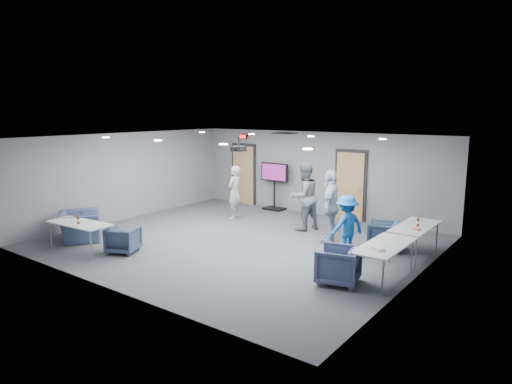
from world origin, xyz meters
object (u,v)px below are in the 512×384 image
Objects in this scene: chair_front_a at (123,240)px; tv_stand at (274,183)px; person_b at (304,197)px; table_front_left at (79,225)px; bottle_right at (418,222)px; table_right_a at (415,228)px; projector at (238,149)px; person_c at (330,206)px; chair_front_b at (79,226)px; table_right_b at (385,247)px; bottle_front at (78,220)px; person_d at (347,226)px; person_a at (234,192)px; chair_right_a at (384,236)px; chair_right_c at (338,265)px.

chair_front_a is 0.43× the size of tv_stand.
person_b reaches higher than table_front_left.
bottle_right is at bearing 30.30° from table_front_left.
table_front_left is at bearing 124.58° from table_right_a.
bottle_right is 0.74× the size of projector.
person_c is 1.66× the size of chair_front_b.
bottle_front is at bearing 112.65° from table_right_b.
table_front_left is 4.84× the size of projector.
chair_front_b reaches higher than table_front_left.
person_d reaches higher than table_front_left.
person_a is 2.17× the size of chair_right_a.
person_d is 5.26m from tv_stand.
bottle_right is 6.01m from tv_stand.
table_right_b is 1.05× the size of table_front_left.
person_d is at bearing -36.91° from tv_stand.
chair_right_a is (5.03, -0.37, -0.48)m from person_a.
chair_right_a is 7.38m from table_front_left.
chair_front_b is 6.49m from tv_stand.
chair_right_a is at bearing 168.48° from chair_right_c.
chair_right_a is 0.43× the size of table_right_b.
person_a is 5.81m from table_right_a.
table_front_left is (-3.24, -5.00, -0.29)m from person_b.
chair_front_b is 4.38× the size of bottle_front.
chair_front_b is (-6.87, -1.28, 0.00)m from chair_right_c.
chair_right_c is 6.19m from table_front_left.
tv_stand is at bearing -130.23° from chair_right_a.
table_right_a is at bearing 30.72° from table_front_left.
chair_right_a is at bearing 34.43° from table_front_left.
table_right_a and table_right_b have the same top height.
bottle_right is (0.71, 2.61, 0.46)m from chair_right_c.
tv_stand reaches higher than table_right_a.
chair_right_c is 0.50× the size of tv_stand.
person_b is at bearing 84.22° from person_a.
chair_right_c is 0.46× the size of table_right_a.
chair_front_b is at bearing -152.87° from bottle_right.
bottle_right reaches higher than chair_front_a.
table_right_b is 7.05m from table_front_left.
chair_right_a is 0.95m from bottle_right.
bottle_front is 4.26m from projector.
projector is (1.59, -1.76, 1.57)m from person_a.
person_a is 1.83m from tv_stand.
person_a is 5.06m from bottle_front.
chair_right_c is at bearing -13.33° from chair_right_a.
person_c reaches higher than chair_front_a.
person_c is 6.18m from bottle_front.
chair_front_b is (-1.83, 0.00, 0.06)m from chair_front_a.
person_c is 2.93m from chair_right_c.
bottle_right reaches higher than table_right_b.
person_b is 2.65m from chair_right_a.
person_d is 3.38m from projector.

